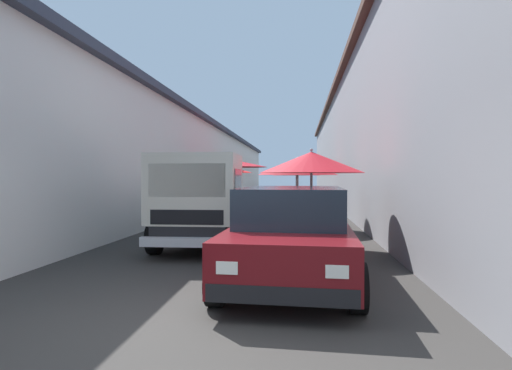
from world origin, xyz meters
TOP-DOWN VIEW (x-y plane):
  - ground at (13.50, 0.00)m, footprint 90.00×90.00m
  - building_left_whitewash at (15.75, 6.75)m, footprint 49.80×7.50m
  - building_right_concrete at (15.75, -6.75)m, footprint 49.80×7.50m
  - fruit_stall_far_left at (16.18, 2.08)m, footprint 2.15×2.15m
  - fruit_stall_far_right at (4.82, -1.59)m, footprint 2.28×2.28m
  - fruit_stall_mid_lane at (8.28, -1.32)m, footprint 2.45×2.45m
  - fruit_stall_near_left at (12.99, 1.44)m, footprint 2.83×2.83m
  - fruit_stall_near_right at (15.50, -1.22)m, footprint 2.30×2.30m
  - hatchback_car at (2.28, -1.24)m, footprint 3.97×2.05m
  - delivery_truck at (4.79, 0.79)m, footprint 4.97×2.08m
  - vendor_by_crates at (8.24, 2.54)m, footprint 0.61×0.33m
  - parked_scooter at (12.24, -1.97)m, footprint 1.68×0.54m

SIDE VIEW (x-z plane):
  - ground at x=13.50m, z-range 0.00..0.00m
  - parked_scooter at x=12.24m, z-range -0.12..1.02m
  - hatchback_car at x=2.28m, z-range 0.01..1.46m
  - vendor_by_crates at x=8.24m, z-range 0.11..1.68m
  - delivery_truck at x=4.79m, z-range 0.00..2.08m
  - fruit_stall_far_left at x=16.18m, z-range 0.47..2.69m
  - fruit_stall_far_right at x=4.82m, z-range 0.55..2.79m
  - fruit_stall_mid_lane at x=8.28m, z-range 0.55..2.79m
  - fruit_stall_near_right at x=15.50m, z-range 0.58..2.80m
  - fruit_stall_near_left at x=12.99m, z-range 0.67..3.10m
  - building_left_whitewash at x=15.75m, z-range 0.01..4.59m
  - building_right_concrete at x=15.75m, z-range 0.01..6.38m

